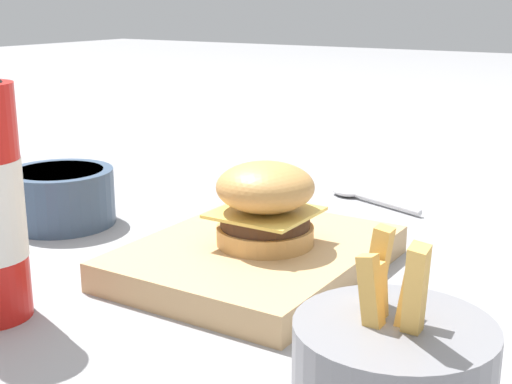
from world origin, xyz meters
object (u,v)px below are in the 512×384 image
side_bowl (60,196)px  spoon (357,195)px  burger (265,203)px  serving_board (256,257)px  fries_basket (392,381)px

side_bowl → spoon: side_bowl is taller
burger → side_bowl: burger is taller
serving_board → burger: bearing=-61.9°
serving_board → side_bowl: side_bowl is taller
fries_basket → spoon: 0.52m
burger → spoon: 0.28m
spoon → burger: bearing=115.6°
burger → side_bowl: (0.00, 0.27, -0.03)m
serving_board → side_bowl: 0.27m
burger → fries_basket: size_ratio=0.70×
side_bowl → serving_board: bearing=-91.2°
burger → side_bowl: bearing=89.7°
serving_board → burger: (0.00, -0.01, 0.05)m
burger → spoon: bearing=6.3°
serving_board → fries_basket: size_ratio=1.94×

